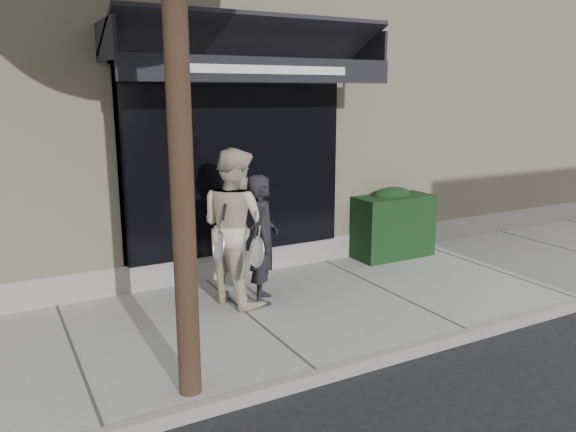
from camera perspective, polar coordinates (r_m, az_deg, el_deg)
ground at (r=7.86m, az=9.69°, el=-8.15°), size 80.00×80.00×0.00m
sidewalk at (r=7.84m, az=9.71°, el=-7.74°), size 20.00×3.00×0.12m
curb at (r=6.79m, az=17.97°, el=-11.40°), size 20.00×0.10×0.14m
building_facade at (r=11.65m, az=-5.40°, el=12.39°), size 14.30×8.04×5.64m
hedge at (r=9.27m, az=10.43°, el=-0.74°), size 1.30×0.70×1.14m
pedestrian_front at (r=7.06m, az=-2.65°, el=-2.39°), size 0.79×0.92×1.64m
pedestrian_back at (r=7.04m, az=-5.42°, el=-1.07°), size 1.01×1.14×1.97m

